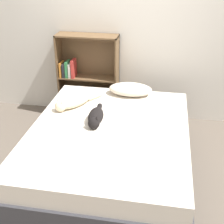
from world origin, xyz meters
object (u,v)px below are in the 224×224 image
Objects in this scene: bed at (109,150)px; bookshelf at (87,75)px; cat_light at (73,102)px; pillow at (130,89)px; cat_dark at (96,117)px.

bed is 1.39m from bookshelf.
cat_light is (-0.48, 0.39, 0.33)m from bed.
bookshelf is (-0.65, 0.42, -0.02)m from pillow.
pillow is 0.73m from cat_light.
bed is 0.38m from cat_dark.
bed is 3.60× the size of cat_light.
pillow is 0.45× the size of bookshelf.
pillow is at bearing 82.67° from bed.
cat_light is at bearing -143.88° from pillow.
cat_light is 0.44m from cat_dark.
bookshelf is at bearing -139.09° from cat_light.
bookshelf is (-0.54, 1.24, 0.32)m from bed.
pillow is 1.01× the size of cat_dark.
bed is 0.90m from pillow.
pillow is at bearing 155.59° from cat_dark.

